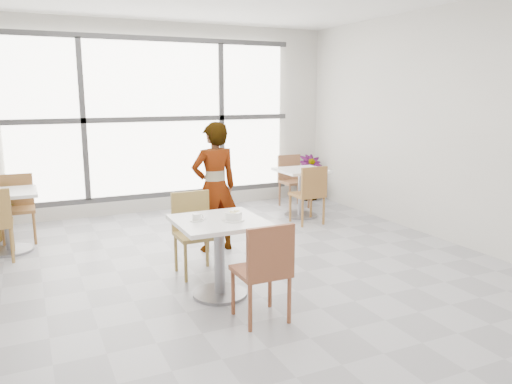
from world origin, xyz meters
name	(u,v)px	position (x,y,z in m)	size (l,w,h in m)	color
floor	(244,282)	(0.00, 0.00, 0.00)	(7.00, 7.00, 0.00)	#9E9EA5
wall_back	(155,119)	(0.00, 3.50, 1.50)	(6.00, 6.00, 0.00)	silver
wall_right	(468,127)	(3.00, 0.00, 1.50)	(7.00, 7.00, 0.00)	silver
window	(156,119)	(0.00, 3.44, 1.50)	(4.60, 0.07, 2.52)	white
main_table	(219,243)	(-0.34, -0.21, 0.52)	(0.80, 0.80, 0.75)	white
chair_near	(265,266)	(-0.20, -0.91, 0.50)	(0.42, 0.42, 0.87)	brown
chair_far	(194,227)	(-0.35, 0.51, 0.50)	(0.42, 0.42, 0.87)	#9F8243
oatmeal_bowl	(233,216)	(-0.23, -0.30, 0.79)	(0.21, 0.21, 0.09)	white
coffee_cup	(197,218)	(-0.54, -0.16, 0.78)	(0.16, 0.13, 0.07)	white
person	(214,187)	(0.12, 1.13, 0.79)	(0.57, 0.38, 1.58)	black
bg_table_left	(7,213)	(-2.18, 2.13, 0.49)	(0.70, 0.70, 0.75)	white
bg_table_right	(301,186)	(1.93, 2.16, 0.49)	(0.70, 0.70, 0.75)	white
bg_chair_left_far	(17,203)	(-2.07, 2.59, 0.50)	(0.42, 0.42, 0.87)	#9A6738
bg_chair_right_near	(310,191)	(1.80, 1.68, 0.50)	(0.42, 0.42, 0.87)	olive
bg_chair_right_far	(292,177)	(2.15, 2.86, 0.50)	(0.42, 0.42, 0.87)	brown
plant_right	(309,177)	(2.70, 3.20, 0.40)	(0.45, 0.45, 0.81)	#578C3F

